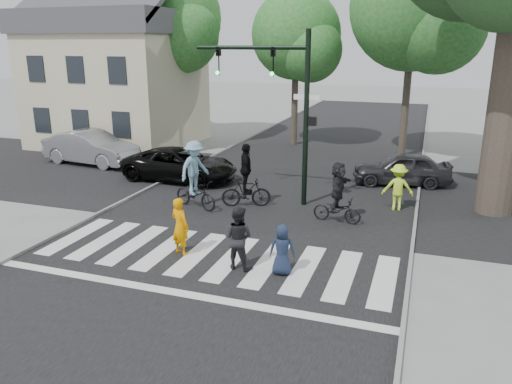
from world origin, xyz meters
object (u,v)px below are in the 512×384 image
traffic_signal (283,93)px  cyclist_left (195,179)px  pedestrian_woman (180,226)px  car_grey (402,169)px  car_silver (91,148)px  pedestrian_adult (238,238)px  car_suv (180,164)px  pedestrian_child (282,250)px  cyclist_mid (246,181)px  cyclist_right (338,196)px

traffic_signal → cyclist_left: bearing=-149.1°
traffic_signal → pedestrian_woman: bearing=-103.4°
car_grey → traffic_signal: bearing=-55.2°
cyclist_left → car_silver: 8.78m
pedestrian_adult → car_suv: 9.03m
pedestrian_adult → cyclist_left: (-3.17, 4.09, 0.20)m
pedestrian_child → cyclist_mid: cyclist_mid is taller
cyclist_mid → car_grey: bearing=43.8°
traffic_signal → pedestrian_woman: 6.32m
pedestrian_woman → traffic_signal: bearing=-84.0°
cyclist_left → car_grey: cyclist_left is taller
traffic_signal → pedestrian_woman: (-1.28, -5.35, -3.10)m
traffic_signal → pedestrian_adult: (0.52, -5.67, -3.07)m
cyclist_left → cyclist_mid: (1.62, 0.72, -0.10)m
pedestrian_child → car_suv: size_ratio=0.27×
cyclist_right → car_grey: bearing=72.7°
cyclist_mid → car_suv: 4.56m
pedestrian_woman → cyclist_right: bearing=-112.8°
cyclist_mid → car_silver: bearing=158.1°
car_suv → car_grey: size_ratio=1.24×
cyclist_left → cyclist_right: 4.94m
pedestrian_woman → pedestrian_child: size_ratio=1.23×
traffic_signal → car_silver: (-10.24, 2.83, -3.11)m
pedestrian_woman → car_silver: bearing=-23.0°
pedestrian_adult → cyclist_right: bearing=-107.5°
pedestrian_child → cyclist_right: 4.27m
traffic_signal → cyclist_left: size_ratio=2.53×
car_grey → pedestrian_woman: bearing=-39.4°
traffic_signal → pedestrian_child: size_ratio=4.59×
cyclist_mid → car_suv: size_ratio=0.47×
cyclist_mid → cyclist_left: bearing=-156.1°
pedestrian_child → pedestrian_adult: (-1.16, -0.03, 0.17)m
cyclist_right → car_grey: 5.60m
cyclist_mid → car_silver: size_ratio=0.47×
pedestrian_child → pedestrian_adult: bearing=-11.0°
cyclist_right → car_suv: (-7.16, 3.00, -0.21)m
cyclist_left → cyclist_right: size_ratio=1.20×
pedestrian_woman → pedestrian_adult: 1.82m
pedestrian_child → car_suv: car_suv is taller
cyclist_left → pedestrian_woman: bearing=-70.0°
cyclist_left → cyclist_mid: size_ratio=1.05×
car_suv → car_silver: 5.51m
cyclist_right → car_silver: cyclist_right is taller
pedestrian_child → car_silver: bearing=-47.8°
car_suv → car_grey: (8.82, 2.34, -0.01)m
pedestrian_child → pedestrian_adult: size_ratio=0.79×
cyclist_mid → car_grey: cyclist_mid is taller
traffic_signal → pedestrian_adult: 6.47m
pedestrian_adult → cyclist_left: size_ratio=0.70×
cyclist_left → car_suv: (-2.23, 3.15, -0.36)m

